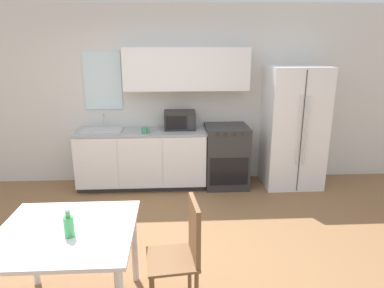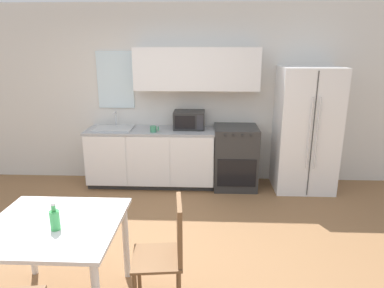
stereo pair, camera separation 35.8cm
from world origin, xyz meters
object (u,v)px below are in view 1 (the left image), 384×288
Objects in this scene: coffee_mug at (145,130)px; dining_chair_side at (184,248)px; microwave at (180,120)px; oven_range at (226,156)px; dining_table at (67,243)px; refrigerator at (294,128)px; drink_bottle at (69,225)px.

coffee_mug is 0.14× the size of dining_chair_side.
microwave is at bearing 26.44° from coffee_mug.
dining_chair_side is at bearing -106.01° from oven_range.
dining_chair_side reaches higher than dining_table.
refrigerator is 1.72m from microwave.
oven_range is 7.29× the size of coffee_mug.
coffee_mug reaches higher than oven_range.
microwave is 3.59× the size of coffee_mug.
drink_bottle is (-0.85, -2.81, -0.16)m from microwave.
oven_range is 0.92× the size of dining_table.
refrigerator reaches higher than drink_bottle.
drink_bottle is (-1.55, -2.71, 0.39)m from oven_range.
refrigerator reaches higher than coffee_mug.
dining_chair_side is (-0.03, -2.64, -0.48)m from microwave.
oven_range is 2.65m from dining_chair_side.
microwave is (-1.71, 0.12, 0.11)m from refrigerator.
dining_chair_side is 0.90m from drink_bottle.
drink_bottle is (-2.56, -2.69, -0.05)m from refrigerator.
dining_table is 0.22m from drink_bottle.
drink_bottle is at bearing -133.60° from refrigerator.
refrigerator is 14.10× the size of coffee_mug.
refrigerator is at bearing -4.07° from microwave.
oven_range is 1.30m from coffee_mug.
refrigerator is 1.79× the size of dining_table.
dining_chair_side is at bearing -90.59° from microwave.
microwave is 0.45× the size of dining_table.
microwave is 0.49× the size of dining_chair_side.
oven_range is at bearing 60.18° from drink_bottle.
refrigerator is 3.71m from drink_bottle.
drink_bottle reaches higher than coffee_mug.
refrigerator is (1.01, -0.02, 0.44)m from oven_range.
microwave is (-0.70, 0.10, 0.55)m from oven_range.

